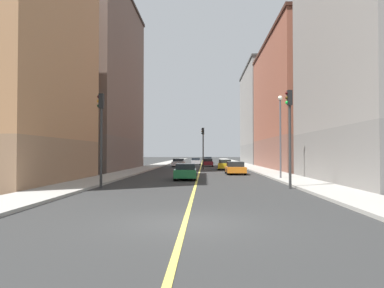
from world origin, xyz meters
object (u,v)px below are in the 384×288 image
object	(u,v)px
building_right_corner	(11,58)
traffic_light_left_near	(290,125)
car_orange	(235,168)
building_left_near	(382,43)
car_yellow	(225,165)
traffic_light_median_far	(203,142)
car_green	(185,172)
street_lamp_left_near	(280,127)
car_maroon	(208,162)
car_black	(208,160)
car_silver	(196,161)
car_white	(179,163)
traffic_light_right_near	(101,127)
building_left_far	(266,116)
building_left_mid	(298,104)
building_right_midblock	(97,82)

from	to	relation	value
building_right_corner	traffic_light_left_near	bearing A→B (deg)	-10.51
car_orange	traffic_light_left_near	bearing A→B (deg)	-82.51
building_left_near	car_yellow	distance (m)	25.72
traffic_light_median_far	car_green	bearing A→B (deg)	-93.93
street_lamp_left_near	car_maroon	xyz separation A→B (m)	(-5.60, 30.81, -3.59)
car_black	car_yellow	size ratio (longest dim) A/B	0.98
building_right_corner	street_lamp_left_near	world-z (taller)	building_right_corner
car_black	car_silver	xyz separation A→B (m)	(-2.38, -11.63, -0.02)
car_black	street_lamp_left_near	bearing A→B (deg)	-83.92
building_right_corner	car_white	world-z (taller)	building_right_corner
car_black	car_silver	bearing A→B (deg)	-101.56
car_orange	traffic_light_right_near	bearing A→B (deg)	-121.61
building_left_far	car_white	size ratio (longest dim) A/B	5.84
street_lamp_left_near	car_green	distance (m)	8.47
car_white	street_lamp_left_near	bearing A→B (deg)	-69.90
car_black	car_green	bearing A→B (deg)	-92.53
car_orange	building_right_corner	bearing A→B (deg)	-145.24
street_lamp_left_near	building_left_near	bearing A→B (deg)	-27.14
traffic_light_right_near	street_lamp_left_near	distance (m)	14.65
building_left_mid	car_yellow	bearing A→B (deg)	-166.27
building_left_mid	car_white	bearing A→B (deg)	157.24
traffic_light_right_near	car_yellow	bearing A→B (deg)	71.06
building_right_midblock	car_maroon	bearing A→B (deg)	44.01
car_black	car_white	size ratio (longest dim) A/B	1.10
building_right_midblock	car_silver	distance (m)	27.58
traffic_light_left_near	car_yellow	size ratio (longest dim) A/B	1.31
car_yellow	car_white	distance (m)	11.62
traffic_light_left_near	car_yellow	xyz separation A→B (m)	(-2.47, 26.08, -3.19)
building_left_mid	traffic_light_right_near	bearing A→B (deg)	-123.66
traffic_light_left_near	car_maroon	distance (m)	38.93
building_left_near	street_lamp_left_near	xyz separation A→B (m)	(-6.57, 3.37, -5.82)
building_left_near	traffic_light_right_near	world-z (taller)	building_left_near
building_left_far	car_black	xyz separation A→B (m)	(-11.99, 4.16, -9.18)
building_left_near	traffic_light_left_near	world-z (taller)	building_left_near
street_lamp_left_near	car_silver	distance (m)	40.18
building_left_near	building_left_mid	distance (m)	24.21
building_left_far	traffic_light_left_near	world-z (taller)	building_left_far
building_left_far	car_orange	size ratio (longest dim) A/B	5.50
car_maroon	car_white	distance (m)	5.46
building_left_near	car_yellow	bearing A→B (deg)	114.83
building_left_near	building_left_mid	xyz separation A→B (m)	(0.00, 24.18, -1.20)
building_left_near	building_left_far	xyz separation A→B (m)	(0.00, 50.09, -0.19)
car_green	car_white	distance (m)	28.09
street_lamp_left_near	car_yellow	size ratio (longest dim) A/B	1.47
car_yellow	car_silver	bearing A→B (deg)	101.66
building_left_far	traffic_light_median_far	world-z (taller)	building_left_far
building_left_far	car_white	xyz separation A→B (m)	(-16.76, -18.88, -9.20)
building_right_midblock	traffic_light_median_far	distance (m)	15.83
car_yellow	car_silver	size ratio (longest dim) A/B	1.12
traffic_light_right_near	car_green	xyz separation A→B (m)	(4.77, 7.60, -3.12)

